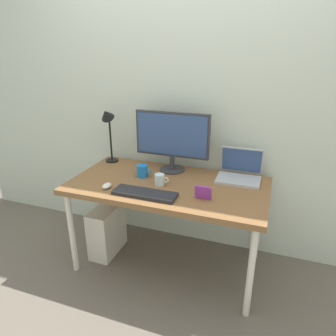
% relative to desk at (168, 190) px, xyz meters
% --- Properties ---
extents(ground_plane, '(6.00, 6.00, 0.00)m').
position_rel_desk_xyz_m(ground_plane, '(0.00, 0.00, -0.66)').
color(ground_plane, '#665B51').
extents(back_wall, '(4.40, 0.04, 2.60)m').
position_rel_desk_xyz_m(back_wall, '(0.00, 0.44, 0.64)').
color(back_wall, silver).
rests_on(back_wall, ground_plane).
extents(desk, '(1.45, 0.76, 0.72)m').
position_rel_desk_xyz_m(desk, '(0.00, 0.00, 0.00)').
color(desk, brown).
rests_on(desk, ground_plane).
extents(monitor, '(0.60, 0.20, 0.48)m').
position_rel_desk_xyz_m(monitor, '(-0.05, 0.25, 0.33)').
color(monitor, '#333338').
rests_on(monitor, desk).
extents(laptop, '(0.32, 0.26, 0.23)m').
position_rel_desk_xyz_m(laptop, '(0.48, 0.26, 0.12)').
color(laptop, '#B2B2B7').
rests_on(laptop, desk).
extents(desk_lamp, '(0.11, 0.16, 0.49)m').
position_rel_desk_xyz_m(desk_lamp, '(-0.62, 0.25, 0.41)').
color(desk_lamp, black).
rests_on(desk_lamp, desk).
extents(keyboard, '(0.44, 0.14, 0.02)m').
position_rel_desk_xyz_m(keyboard, '(-0.08, -0.24, 0.07)').
color(keyboard, '#232328').
rests_on(keyboard, desk).
extents(mouse, '(0.06, 0.09, 0.03)m').
position_rel_desk_xyz_m(mouse, '(-0.38, -0.23, 0.08)').
color(mouse, silver).
rests_on(mouse, desk).
extents(coffee_mug, '(0.12, 0.09, 0.09)m').
position_rel_desk_xyz_m(coffee_mug, '(-0.23, 0.05, 0.11)').
color(coffee_mug, '#1E72BF').
rests_on(coffee_mug, desk).
extents(glass_cup, '(0.11, 0.07, 0.08)m').
position_rel_desk_xyz_m(glass_cup, '(-0.05, -0.05, 0.10)').
color(glass_cup, silver).
rests_on(glass_cup, desk).
extents(photo_frame, '(0.11, 0.03, 0.09)m').
position_rel_desk_xyz_m(photo_frame, '(0.30, -0.16, 0.11)').
color(photo_frame, purple).
rests_on(photo_frame, desk).
extents(computer_tower, '(0.18, 0.36, 0.42)m').
position_rel_desk_xyz_m(computer_tower, '(-0.54, -0.02, -0.45)').
color(computer_tower, silver).
rests_on(computer_tower, ground_plane).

